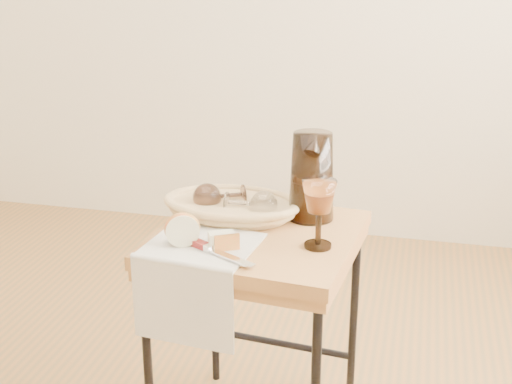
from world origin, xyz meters
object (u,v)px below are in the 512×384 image
(wine_goblet, at_px, (319,214))
(side_table, at_px, (258,339))
(goblet_lying_b, at_px, (248,203))
(pitcher, at_px, (312,176))
(apple_half, at_px, (182,228))
(goblet_lying_a, at_px, (223,196))
(bread_basket, at_px, (232,208))
(table_knife, at_px, (212,248))
(tea_towel, at_px, (202,245))

(wine_goblet, bearing_deg, side_table, 161.22)
(goblet_lying_b, relative_size, wine_goblet, 0.69)
(pitcher, height_order, apple_half, pitcher)
(side_table, distance_m, goblet_lying_b, 0.39)
(goblet_lying_a, height_order, wine_goblet, wine_goblet)
(bread_basket, height_order, table_knife, bread_basket)
(pitcher, xyz_separation_m, wine_goblet, (0.05, -0.19, -0.03))
(side_table, distance_m, bread_basket, 0.38)
(tea_towel, height_order, goblet_lying_a, goblet_lying_a)
(bread_basket, xyz_separation_m, pitcher, (0.22, 0.04, 0.10))
(apple_half, xyz_separation_m, table_knife, (0.09, -0.03, -0.03))
(tea_towel, xyz_separation_m, pitcher, (0.24, 0.26, 0.12))
(apple_half, bearing_deg, bread_basket, 50.16)
(goblet_lying_b, distance_m, pitcher, 0.19)
(tea_towel, height_order, bread_basket, bread_basket)
(tea_towel, xyz_separation_m, table_knife, (0.04, -0.04, 0.01))
(bread_basket, xyz_separation_m, apple_half, (-0.07, -0.23, 0.02))
(goblet_lying_b, bearing_deg, wine_goblet, -33.37)
(bread_basket, distance_m, pitcher, 0.24)
(wine_goblet, relative_size, apple_half, 1.97)
(apple_half, bearing_deg, wine_goblet, -10.98)
(tea_towel, distance_m, pitcher, 0.37)
(goblet_lying_a, xyz_separation_m, goblet_lying_b, (0.08, -0.04, -0.00))
(side_table, xyz_separation_m, bread_basket, (-0.10, 0.09, 0.35))
(apple_half, relative_size, table_knife, 0.37)
(tea_towel, relative_size, goblet_lying_a, 2.04)
(tea_towel, xyz_separation_m, bread_basket, (0.02, 0.22, 0.02))
(tea_towel, distance_m, table_knife, 0.06)
(tea_towel, distance_m, goblet_lying_b, 0.21)
(table_knife, bearing_deg, wine_goblet, 51.95)
(bread_basket, bearing_deg, pitcher, 11.31)
(table_knife, bearing_deg, tea_towel, 162.48)
(side_table, bearing_deg, goblet_lying_a, 139.27)
(side_table, height_order, apple_half, apple_half)
(goblet_lying_b, bearing_deg, table_knife, -99.06)
(tea_towel, xyz_separation_m, wine_goblet, (0.29, 0.06, 0.09))
(tea_towel, height_order, pitcher, pitcher)
(pitcher, bearing_deg, tea_towel, -120.06)
(goblet_lying_a, height_order, pitcher, pitcher)
(side_table, relative_size, pitcher, 2.29)
(tea_towel, bearing_deg, wine_goblet, 18.75)
(pitcher, height_order, table_knife, pitcher)
(side_table, height_order, tea_towel, tea_towel)
(side_table, relative_size, apple_half, 7.16)
(goblet_lying_a, xyz_separation_m, apple_half, (-0.04, -0.24, -0.00))
(bread_basket, relative_size, goblet_lying_b, 2.78)
(tea_towel, bearing_deg, apple_half, -160.96)
(pitcher, bearing_deg, bread_basket, -157.01)
(side_table, distance_m, wine_goblet, 0.45)
(goblet_lying_a, bearing_deg, goblet_lying_b, 127.64)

